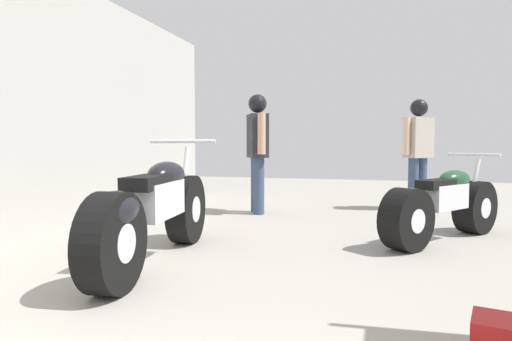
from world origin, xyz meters
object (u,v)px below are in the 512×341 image
motorcycle_maroon_cruiser (154,212)px  motorcycle_black_naked (442,206)px  mechanic_in_blue (257,142)px  mechanic_with_helmet (418,144)px

motorcycle_maroon_cruiser → motorcycle_black_naked: size_ratio=1.32×
motorcycle_maroon_cruiser → mechanic_in_blue: (0.07, 2.75, 0.56)m
motorcycle_maroon_cruiser → mechanic_in_blue: mechanic_in_blue is taller
motorcycle_maroon_cruiser → motorcycle_black_naked: motorcycle_maroon_cruiser is taller
motorcycle_black_naked → mechanic_in_blue: 2.63m
mechanic_in_blue → mechanic_with_helmet: (2.16, 0.97, -0.02)m
motorcycle_maroon_cruiser → mechanic_with_helmet: mechanic_with_helmet is taller
mechanic_in_blue → mechanic_with_helmet: bearing=24.2°
motorcycle_maroon_cruiser → motorcycle_black_naked: (2.30, 1.53, -0.07)m
motorcycle_black_naked → mechanic_in_blue: mechanic_in_blue is taller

